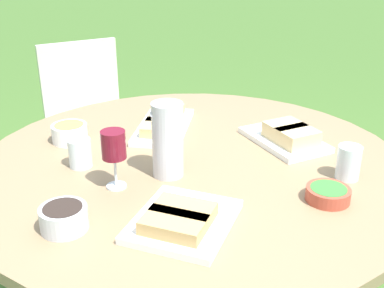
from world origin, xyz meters
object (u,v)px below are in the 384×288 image
at_px(chair_far_back, 88,110).
at_px(water_pitcher, 168,140).
at_px(wine_glass, 114,147).
at_px(dining_table, 192,184).

distance_m(chair_far_back, water_pitcher, 1.34).
relative_size(water_pitcher, wine_glass, 1.31).
distance_m(water_pitcher, wine_glass, 0.17).
bearing_deg(wine_glass, dining_table, -158.72).
bearing_deg(chair_far_back, water_pitcher, 95.49).
relative_size(chair_far_back, water_pitcher, 3.75).
bearing_deg(chair_far_back, dining_table, 100.53).
xyz_separation_m(chair_far_back, wine_glass, (0.05, 1.32, 0.35)).
xyz_separation_m(dining_table, wine_glass, (0.27, 0.11, 0.22)).
xyz_separation_m(dining_table, water_pitcher, (0.10, 0.07, 0.21)).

